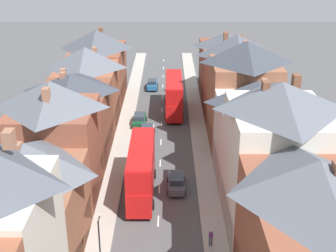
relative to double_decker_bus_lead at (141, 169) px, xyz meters
name	(u,v)px	position (x,y,z in m)	size (l,w,h in m)	color
pavement_left	(118,155)	(-3.29, 8.87, -2.75)	(2.20, 104.00, 0.14)	#A8A399
pavement_right	(202,155)	(6.91, 8.87, -2.75)	(2.20, 104.00, 0.14)	#A8A399
centre_line_dashes	(160,163)	(1.81, 6.87, -2.81)	(0.14, 97.80, 0.01)	silver
terrace_row_left	(46,161)	(-8.38, -4.31, 3.12)	(8.00, 77.93, 14.72)	#935138
terrace_row_right	(266,154)	(11.99, -2.95, 3.18)	(8.00, 78.49, 14.36)	#935138
double_decker_bus_lead	(141,169)	(0.00, 0.00, 0.00)	(2.74, 10.80, 5.30)	red
double_decker_bus_mid_street	(173,95)	(3.60, 23.78, 0.00)	(2.74, 10.80, 5.30)	red
car_near_silver	(152,84)	(0.01, 35.24, -1.98)	(1.90, 4.18, 1.66)	#236093
car_parked_right_a	(176,182)	(3.61, 0.86, -1.98)	(1.90, 4.38, 1.65)	#4C515B
car_mid_black	(139,119)	(-1.29, 18.79, -1.99)	(1.90, 4.59, 1.65)	#144728
car_mid_white	(147,131)	(0.01, 14.54, -2.00)	(1.90, 3.85, 1.63)	#B7BABF
pedestrian_mid_right	(210,237)	(6.41, -9.04, -1.78)	(0.36, 0.22, 1.61)	#3D4256
street_lamp	(99,245)	(-2.44, -13.13, 0.43)	(0.20, 1.12, 5.50)	black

